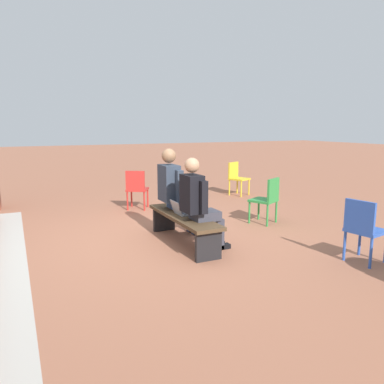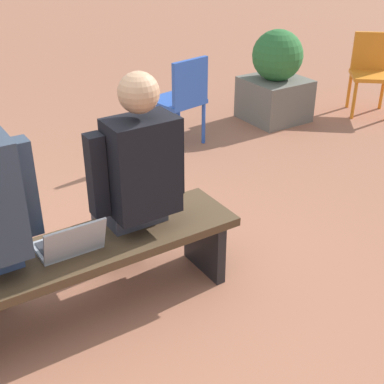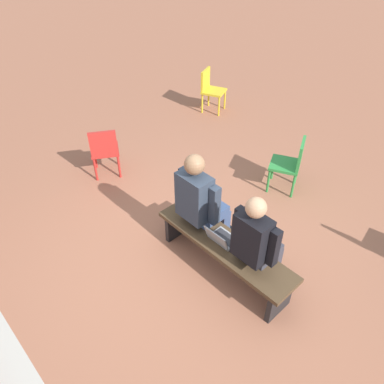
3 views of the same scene
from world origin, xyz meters
TOP-DOWN VIEW (x-y plane):
  - ground_plane at (0.00, 0.00)m, footprint 60.00×60.00m
  - bench at (-0.33, -0.17)m, footprint 1.80×0.44m
  - person_student at (-0.71, -0.24)m, footprint 0.54×0.68m
  - person_adult at (0.12, -0.24)m, footprint 0.58×0.74m
  - laptop at (-0.29, -0.16)m, footprint 0.32×0.29m
  - plastic_chair_by_pillar at (2.78, -3.08)m, footprint 0.55×0.55m
  - plastic_chair_far_right at (0.09, -2.02)m, footprint 0.56×0.56m
  - plastic_chair_mid_courtyard at (2.24, -0.25)m, footprint 0.57×0.57m

SIDE VIEW (x-z plane):
  - ground_plane at x=0.00m, z-range 0.00..0.00m
  - bench at x=-0.33m, z-range 0.13..0.58m
  - plastic_chair_by_pillar at x=2.78m, z-range 0.06..0.90m
  - plastic_chair_far_right at x=0.09m, z-range 0.06..0.90m
  - plastic_chair_mid_courtyard at x=2.24m, z-range 0.06..0.90m
  - laptop at x=-0.29m, z-range 0.39..0.61m
  - person_student at x=-0.71m, z-range 0.05..1.38m
  - person_adult at x=0.12m, z-range 0.04..1.45m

